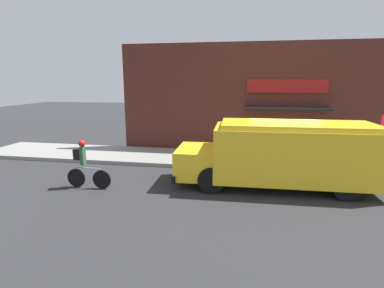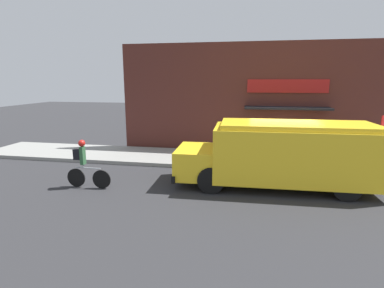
{
  "view_description": "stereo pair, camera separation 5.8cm",
  "coord_description": "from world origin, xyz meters",
  "px_view_note": "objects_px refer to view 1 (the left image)",
  "views": [
    {
      "loc": [
        -1.42,
        -11.74,
        3.6
      ],
      "look_at": [
        -3.49,
        -0.2,
        1.1
      ],
      "focal_mm": 28.0,
      "sensor_mm": 36.0,
      "label": 1
    },
    {
      "loc": [
        -1.36,
        -11.73,
        3.6
      ],
      "look_at": [
        -3.49,
        -0.2,
        1.1
      ],
      "focal_mm": 28.0,
      "sensor_mm": 36.0,
      "label": 2
    }
  ],
  "objects_px": {
    "school_bus": "(284,153)",
    "cyclist": "(85,164)",
    "stop_sign_post": "(383,133)",
    "trash_bin": "(364,153)"
  },
  "relations": [
    {
      "from": "school_bus",
      "to": "cyclist",
      "type": "bearing_deg",
      "value": -170.84
    },
    {
      "from": "school_bus",
      "to": "stop_sign_post",
      "type": "height_order",
      "value": "stop_sign_post"
    },
    {
      "from": "cyclist",
      "to": "trash_bin",
      "type": "bearing_deg",
      "value": 22.34
    },
    {
      "from": "stop_sign_post",
      "to": "trash_bin",
      "type": "bearing_deg",
      "value": 104.86
    },
    {
      "from": "stop_sign_post",
      "to": "cyclist",
      "type": "bearing_deg",
      "value": -162.55
    },
    {
      "from": "cyclist",
      "to": "stop_sign_post",
      "type": "relative_size",
      "value": 0.75
    },
    {
      "from": "school_bus",
      "to": "trash_bin",
      "type": "height_order",
      "value": "school_bus"
    },
    {
      "from": "school_bus",
      "to": "trash_bin",
      "type": "relative_size",
      "value": 6.95
    },
    {
      "from": "school_bus",
      "to": "trash_bin",
      "type": "distance_m",
      "value": 4.63
    },
    {
      "from": "cyclist",
      "to": "trash_bin",
      "type": "distance_m",
      "value": 11.0
    }
  ]
}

